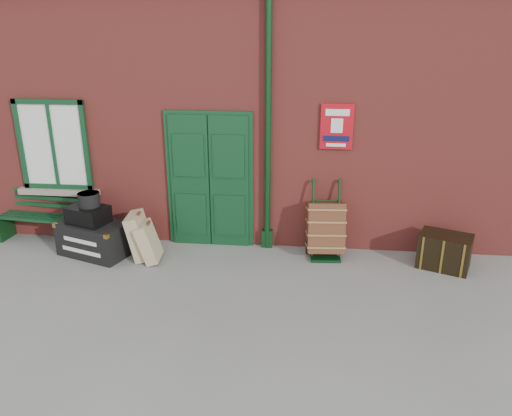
# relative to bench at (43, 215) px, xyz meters

# --- Properties ---
(ground) EXTENTS (80.00, 80.00, 0.00)m
(ground) POSITION_rel_bench_xyz_m (3.19, -1.32, -0.46)
(ground) COLOR gray
(ground) RESTS_ON ground
(station_building) EXTENTS (10.30, 4.30, 4.36)m
(station_building) POSITION_rel_bench_xyz_m (3.18, 2.17, 1.71)
(station_building) COLOR #A53C35
(station_building) RESTS_ON ground
(bench) EXTENTS (1.50, 0.59, 0.91)m
(bench) POSITION_rel_bench_xyz_m (0.00, 0.00, 0.00)
(bench) COLOR #0F3A1E
(bench) RESTS_ON ground
(houdini_trunk) EXTENTS (1.23, 0.92, 0.55)m
(houdini_trunk) POSITION_rel_bench_xyz_m (1.08, -0.47, -0.18)
(houdini_trunk) COLOR black
(houdini_trunk) RESTS_ON ground
(strongbox) EXTENTS (0.71, 0.61, 0.27)m
(strongbox) POSITION_rel_bench_xyz_m (1.03, -0.47, 0.23)
(strongbox) COLOR black
(strongbox) RESTS_ON houdini_trunk
(hatbox) EXTENTS (0.42, 0.42, 0.22)m
(hatbox) POSITION_rel_bench_xyz_m (1.06, -0.44, 0.47)
(hatbox) COLOR black
(hatbox) RESTS_ON strongbox
(suitcase_back) EXTENTS (0.39, 0.54, 0.75)m
(suitcase_back) POSITION_rel_bench_xyz_m (1.85, -0.51, -0.08)
(suitcase_back) COLOR tan
(suitcase_back) RESTS_ON ground
(suitcase_front) EXTENTS (0.40, 0.49, 0.65)m
(suitcase_front) POSITION_rel_bench_xyz_m (2.03, -0.61, -0.13)
(suitcase_front) COLOR tan
(suitcase_front) RESTS_ON ground
(porter_trolley) EXTENTS (0.63, 0.67, 1.20)m
(porter_trolley) POSITION_rel_bench_xyz_m (4.79, -0.09, 0.01)
(porter_trolley) COLOR #0C3314
(porter_trolley) RESTS_ON ground
(dark_trunk) EXTENTS (0.87, 0.73, 0.54)m
(dark_trunk) POSITION_rel_bench_xyz_m (6.60, -0.34, -0.19)
(dark_trunk) COLOR black
(dark_trunk) RESTS_ON ground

